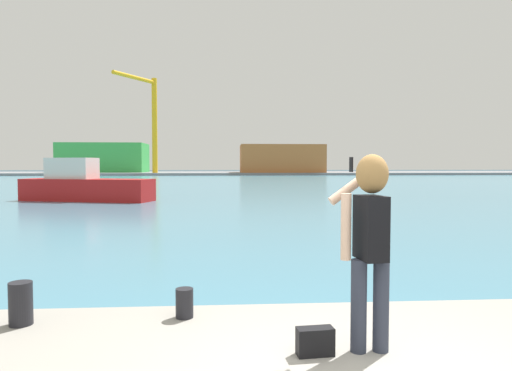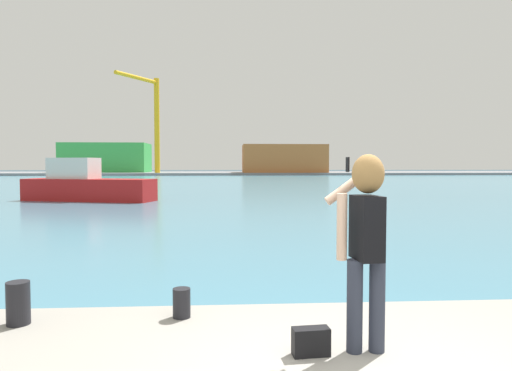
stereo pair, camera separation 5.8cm
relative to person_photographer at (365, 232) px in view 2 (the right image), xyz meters
The scene contains 11 objects.
ground_plane 49.44m from the person_photographer, 90.21° to the left, with size 220.00×220.00×0.00m, color #334751.
harbor_water 51.44m from the person_photographer, 90.20° to the left, with size 140.00×100.00×0.02m, color teal.
far_shore_dock 91.42m from the person_photographer, 90.11° to the left, with size 140.00×20.00×0.47m, color gray.
person_photographer is the anchor object (origin of this frame).
handbag 1.06m from the person_photographer, behind, with size 0.32×0.14×0.24m, color black.
harbor_bollard 2.17m from the person_photographer, 149.41° to the left, with size 0.19×0.19×0.32m, color black.
harbor_bollard_2 3.58m from the person_photographer, 165.09° to the left, with size 0.23×0.23×0.44m, color black.
boat_moored 25.17m from the person_photographer, 112.12° to the left, with size 7.96×3.98×2.51m.
warehouse_left 95.75m from the person_photographer, 105.86° to the left, with size 16.95×9.33×5.93m, color green.
warehouse_right 87.67m from the person_photographer, 83.44° to the left, with size 16.39×9.00×5.50m, color #B26633.
port_crane 84.65m from the person_photographer, 100.39° to the left, with size 6.11×10.32×17.80m.
Camera 2 is at (-1.02, -3.30, 2.17)m, focal length 32.04 mm.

